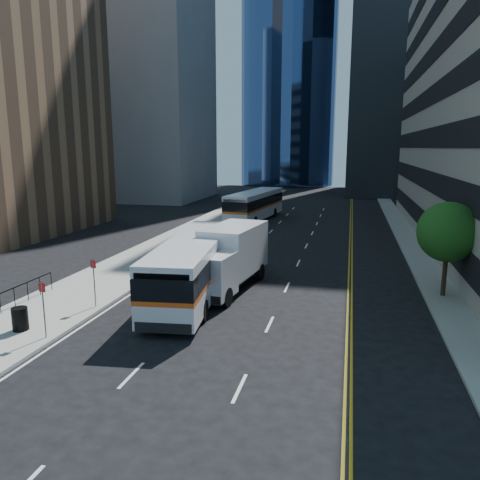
# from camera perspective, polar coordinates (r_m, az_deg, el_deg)

# --- Properties ---
(ground) EXTENTS (160.00, 160.00, 0.00)m
(ground) POSITION_cam_1_polar(r_m,az_deg,el_deg) (20.28, 1.22, -12.14)
(ground) COLOR black
(ground) RESTS_ON ground
(sidewalk_west) EXTENTS (5.00, 90.00, 0.15)m
(sidewalk_west) POSITION_cam_1_polar(r_m,az_deg,el_deg) (46.23, -5.02, 1.26)
(sidewalk_west) COLOR gray
(sidewalk_west) RESTS_ON ground
(sidewalk_east) EXTENTS (2.00, 90.00, 0.15)m
(sidewalk_east) POSITION_cam_1_polar(r_m,az_deg,el_deg) (44.23, 19.73, 0.19)
(sidewalk_east) COLOR gray
(sidewalk_east) RESTS_ON ground
(office_tower_north) EXTENTS (30.00, 28.00, 60.00)m
(office_tower_north) POSITION_cam_1_polar(r_m,az_deg,el_deg) (93.91, 23.70, 23.87)
(office_tower_north) COLOR gray
(office_tower_north) RESTS_ON ground
(midrise_west) EXTENTS (18.00, 18.00, 35.00)m
(midrise_west) POSITION_cam_1_polar(r_m,az_deg,el_deg) (77.68, -11.60, 18.01)
(midrise_west) COLOR gray
(midrise_west) RESTS_ON ground
(street_tree) EXTENTS (3.20, 3.20, 5.10)m
(street_tree) POSITION_cam_1_polar(r_m,az_deg,el_deg) (27.06, 24.04, 0.89)
(street_tree) COLOR #332114
(street_tree) RESTS_ON sidewalk_east
(bus_front) EXTENTS (4.03, 12.63, 3.20)m
(bus_front) POSITION_cam_1_polar(r_m,az_deg,el_deg) (25.61, -5.57, -3.05)
(bus_front) COLOR silver
(bus_front) RESTS_ON ground
(bus_rear) EXTENTS (4.36, 12.78, 3.23)m
(bus_rear) POSITION_cam_1_polar(r_m,az_deg,el_deg) (52.26, 1.85, 4.33)
(bus_rear) COLOR white
(bus_rear) RESTS_ON ground
(box_truck) EXTENTS (3.53, 7.71, 3.56)m
(box_truck) POSITION_cam_1_polar(r_m,az_deg,el_deg) (26.71, -1.54, -2.13)
(box_truck) COLOR silver
(box_truck) RESTS_ON ground
(trash_can) EXTENTS (0.87, 0.87, 1.03)m
(trash_can) POSITION_cam_1_polar(r_m,az_deg,el_deg) (22.90, -25.24, -8.69)
(trash_can) COLOR black
(trash_can) RESTS_ON sidewalk_west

